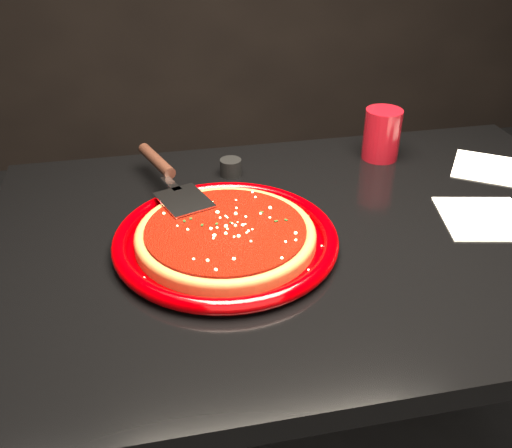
{
  "coord_description": "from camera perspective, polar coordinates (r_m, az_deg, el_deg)",
  "views": [
    {
      "loc": [
        -0.29,
        -0.84,
        1.31
      ],
      "look_at": [
        -0.11,
        0.01,
        0.77
      ],
      "focal_mm": 40.0,
      "sensor_mm": 36.0,
      "label": 1
    }
  ],
  "objects": [
    {
      "name": "plate",
      "position": [
        1.0,
        -3.04,
        -1.53
      ],
      "size": [
        0.47,
        0.47,
        0.03
      ],
      "primitive_type": "cylinder",
      "rotation": [
        0.0,
        0.0,
        0.22
      ],
      "color": "#6F0001",
      "rests_on": "table"
    },
    {
      "name": "pizza_server",
      "position": [
        1.14,
        -8.59,
        4.75
      ],
      "size": [
        0.21,
        0.36,
        0.03
      ],
      "primitive_type": null,
      "rotation": [
        0.0,
        0.0,
        0.34
      ],
      "color": "#B7B9BE",
      "rests_on": "plate"
    },
    {
      "name": "parmesan_dusting",
      "position": [
        0.98,
        -3.08,
        -0.26
      ],
      "size": [
        0.27,
        0.27,
        0.01
      ],
      "primitive_type": null,
      "color": "#F0E6BA",
      "rests_on": "plate"
    },
    {
      "name": "ramekin",
      "position": [
        1.23,
        -2.54,
        5.69
      ],
      "size": [
        0.05,
        0.05,
        0.04
      ],
      "primitive_type": "cylinder",
      "rotation": [
        0.0,
        0.0,
        -0.15
      ],
      "color": "black",
      "rests_on": "table"
    },
    {
      "name": "napkin_a",
      "position": [
        1.16,
        21.85,
        0.54
      ],
      "size": [
        0.19,
        0.19,
        0.0
      ],
      "primitive_type": "cube",
      "rotation": [
        0.0,
        0.0,
        -0.21
      ],
      "color": "white",
      "rests_on": "table"
    },
    {
      "name": "napkin_b",
      "position": [
        1.37,
        22.04,
        5.25
      ],
      "size": [
        0.2,
        0.2,
        0.0
      ],
      "primitive_type": "cube",
      "rotation": [
        0.0,
        0.0,
        -0.6
      ],
      "color": "white",
      "rests_on": "table"
    },
    {
      "name": "cup",
      "position": [
        1.33,
        12.47,
        8.76
      ],
      "size": [
        0.1,
        0.1,
        0.11
      ],
      "primitive_type": "cylinder",
      "rotation": [
        0.0,
        0.0,
        -0.23
      ],
      "color": "maroon",
      "rests_on": "table"
    },
    {
      "name": "table",
      "position": [
        1.29,
        5.26,
        -14.8
      ],
      "size": [
        1.2,
        0.8,
        0.75
      ],
      "primitive_type": "cube",
      "color": "black",
      "rests_on": "floor"
    },
    {
      "name": "pizza_sauce",
      "position": [
        0.99,
        -3.07,
        -0.65
      ],
      "size": [
        0.33,
        0.33,
        0.01
      ],
      "primitive_type": "cylinder",
      "rotation": [
        0.0,
        0.0,
        0.22
      ],
      "color": "#6E0C04",
      "rests_on": "plate"
    },
    {
      "name": "basil_flecks",
      "position": [
        0.98,
        -3.08,
        -0.32
      ],
      "size": [
        0.25,
        0.25,
        0.0
      ],
      "primitive_type": null,
      "color": "black",
      "rests_on": "plate"
    },
    {
      "name": "pizza_crust_rim",
      "position": [
        0.99,
        -3.06,
        -0.93
      ],
      "size": [
        0.37,
        0.37,
        0.02
      ],
      "primitive_type": "torus",
      "rotation": [
        0.0,
        0.0,
        0.22
      ],
      "color": "brown",
      "rests_on": "plate"
    },
    {
      "name": "pizza_crust",
      "position": [
        0.99,
        -3.04,
        -1.31
      ],
      "size": [
        0.37,
        0.37,
        0.02
      ],
      "primitive_type": "cylinder",
      "rotation": [
        0.0,
        0.0,
        0.22
      ],
      "color": "brown",
      "rests_on": "plate"
    }
  ]
}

